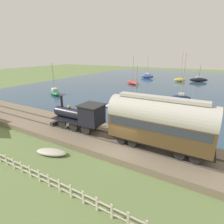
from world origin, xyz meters
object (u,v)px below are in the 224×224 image
object	(u,v)px
sailboat_black	(199,80)
sailboat_green	(55,92)
passenger_coach	(159,121)
sailboat_navy	(181,97)
sailboat_red	(133,82)
sailboat_brown	(135,104)
rowboat_far_out	(105,105)
steam_locomotive	(82,115)
sailboat_blue	(147,76)
sailboat_yellow	(180,80)
beached_dinghy	(52,152)

from	to	relation	value
sailboat_black	sailboat_green	bearing A→B (deg)	121.06
passenger_coach	sailboat_black	size ratio (longest dim) A/B	1.56
sailboat_navy	sailboat_red	bearing A→B (deg)	43.66
sailboat_brown	rowboat_far_out	xyz separation A→B (m)	(-1.50, 4.88, -0.45)
steam_locomotive	sailboat_blue	world-z (taller)	sailboat_blue
passenger_coach	sailboat_green	bearing A→B (deg)	63.78
sailboat_navy	sailboat_red	world-z (taller)	sailboat_navy
rowboat_far_out	passenger_coach	bearing A→B (deg)	-110.16
sailboat_yellow	sailboat_green	xyz separation A→B (m)	(-32.03, 20.19, -0.13)
passenger_coach	sailboat_yellow	world-z (taller)	sailboat_yellow
sailboat_yellow	beached_dinghy	xyz separation A→B (m)	(-48.95, 2.59, -0.47)
steam_locomotive	beached_dinghy	xyz separation A→B (m)	(-4.31, 0.02, -2.15)
sailboat_yellow	rowboat_far_out	xyz separation A→B (m)	(-34.02, 6.36, -0.48)
sailboat_black	rowboat_far_out	size ratio (longest dim) A/B	1.85
sailboat_black	rowboat_far_out	distance (m)	38.38
passenger_coach	beached_dinghy	size ratio (longest dim) A/B	2.87
sailboat_red	sailboat_green	bearing A→B (deg)	-172.21
sailboat_yellow	beached_dinghy	size ratio (longest dim) A/B	3.05
sailboat_brown	sailboat_red	size ratio (longest dim) A/B	0.85
sailboat_brown	sailboat_red	bearing A→B (deg)	6.24
sailboat_navy	beached_dinghy	bearing A→B (deg)	156.94
sailboat_yellow	sailboat_blue	xyz separation A→B (m)	(2.80, 11.57, 0.09)
steam_locomotive	sailboat_red	bearing A→B (deg)	14.22
sailboat_yellow	sailboat_red	size ratio (longest dim) A/B	1.18
steam_locomotive	sailboat_brown	bearing A→B (deg)	-5.13
passenger_coach	sailboat_brown	xyz separation A→B (m)	(12.12, 6.89, -2.52)
sailboat_brown	beached_dinghy	bearing A→B (deg)	158.04
sailboat_yellow	rowboat_far_out	world-z (taller)	sailboat_yellow
steam_locomotive	sailboat_red	world-z (taller)	sailboat_red
passenger_coach	rowboat_far_out	world-z (taller)	passenger_coach
sailboat_green	rowboat_far_out	xyz separation A→B (m)	(-1.99, -13.83, -0.34)
sailboat_brown	beached_dinghy	distance (m)	16.47
steam_locomotive	sailboat_black	bearing A→B (deg)	-9.23
sailboat_green	beached_dinghy	world-z (taller)	sailboat_green
sailboat_blue	rowboat_far_out	bearing A→B (deg)	-175.34
sailboat_black	beached_dinghy	xyz separation A→B (m)	(-51.55, 7.69, -0.46)
sailboat_green	beached_dinghy	distance (m)	24.41
sailboat_navy	sailboat_red	distance (m)	18.84
sailboat_black	sailboat_blue	size ratio (longest dim) A/B	0.75
sailboat_green	rowboat_far_out	world-z (taller)	sailboat_green
sailboat_navy	rowboat_far_out	bearing A→B (deg)	127.68
passenger_coach	rowboat_far_out	xyz separation A→B (m)	(10.62, 11.77, -2.97)
steam_locomotive	sailboat_navy	size ratio (longest dim) A/B	0.74
sailboat_navy	beached_dinghy	distance (m)	26.65
passenger_coach	sailboat_blue	size ratio (longest dim) A/B	1.17
sailboat_green	sailboat_red	xyz separation A→B (m)	(20.40, -9.26, -0.02)
sailboat_black	sailboat_green	distance (m)	42.89
sailboat_green	sailboat_red	size ratio (longest dim) A/B	0.85
sailboat_green	sailboat_blue	size ratio (longest dim) A/B	0.90
sailboat_green	sailboat_red	distance (m)	22.40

